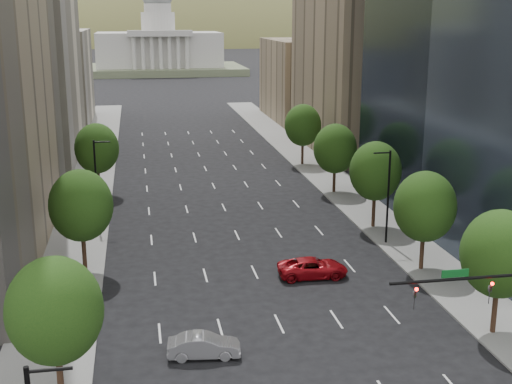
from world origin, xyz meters
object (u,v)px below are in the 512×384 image
traffic_signal (497,303)px  car_silver (204,346)px  capitol (159,49)px  car_red_far (313,268)px

traffic_signal → car_silver: size_ratio=1.98×
capitol → car_silver: capitol is taller
traffic_signal → capitol: (-10.53, 219.71, 3.40)m
car_red_far → car_silver: bearing=141.1°
capitol → traffic_signal: bearing=-87.3°
traffic_signal → car_red_far: size_ratio=1.58×
car_silver → car_red_far: car_red_far is taller
traffic_signal → car_silver: 17.91m
car_silver → traffic_signal: bearing=-105.3°
traffic_signal → capitol: bearing=92.7°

